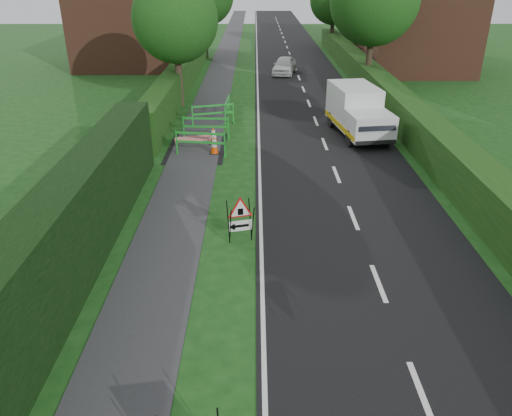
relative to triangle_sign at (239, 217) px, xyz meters
name	(u,v)px	position (x,y,z in m)	size (l,w,h in m)	color
ground	(278,309)	(0.96, -3.03, -0.81)	(120.00, 120.00, 0.00)	#144212
road_surface	(290,55)	(3.46, 31.97, -0.81)	(6.00, 90.00, 0.02)	black
footpath	(226,55)	(-2.04, 31.97, -0.81)	(2.00, 90.00, 0.02)	#2D2D30
hedge_west_near	(58,310)	(-4.04, -3.03, -0.81)	(1.10, 18.00, 2.50)	black
hedge_west_far	(183,90)	(-4.04, 18.97, -0.81)	(1.00, 24.00, 1.80)	#14380F
hedge_east	(391,116)	(7.46, 12.97, -0.81)	(1.20, 50.00, 1.50)	#14380F
house_west	(127,26)	(-9.04, 26.97, 2.09)	(7.50, 7.40, 7.88)	brown
house_east_a	(418,29)	(11.96, 24.97, 2.09)	(7.50, 7.40, 7.88)	brown
house_east_b	(385,12)	(12.96, 38.97, 2.09)	(7.50, 7.40, 7.88)	brown
tree_nw	(175,19)	(-3.64, 14.97, 3.67)	(4.40, 4.40, 6.70)	#2D2116
tree_ne	(375,0)	(7.36, 18.97, 4.36)	(5.20, 5.20, 7.79)	#2D2116
tree_fe	(334,0)	(7.36, 34.97, 3.41)	(4.20, 4.20, 6.33)	#2D2116
triangle_sign	(239,217)	(0.00, 0.00, 0.00)	(0.97, 0.97, 1.17)	black
works_van	(358,110)	(5.06, 9.88, 0.30)	(2.43, 4.81, 2.10)	silver
traffic_cone_0	(374,135)	(5.59, 8.58, -0.42)	(0.38, 0.38, 0.79)	black
traffic_cone_1	(382,127)	(6.20, 9.79, -0.42)	(0.38, 0.38, 0.79)	black
traffic_cone_2	(360,108)	(5.86, 13.07, -0.42)	(0.38, 0.38, 0.79)	black
traffic_cone_3	(214,145)	(-1.24, 7.30, -0.42)	(0.38, 0.38, 0.79)	black
traffic_cone_4	(213,136)	(-1.35, 8.48, -0.42)	(0.38, 0.38, 0.79)	black
ped_barrier_0	(200,140)	(-1.77, 7.11, -0.18)	(2.09, 0.65, 1.00)	green
ped_barrier_1	(206,125)	(-1.74, 9.28, -0.18)	(2.08, 0.45, 1.00)	green
ped_barrier_2	(213,112)	(-1.60, 11.49, -0.18)	(2.08, 0.86, 1.00)	green
ped_barrier_3	(227,106)	(-0.95, 12.45, -0.18)	(0.45, 2.07, 1.00)	green
redwhite_plank	(193,149)	(-2.17, 7.85, -0.81)	(1.50, 0.04, 0.25)	red
hatchback_car	(284,65)	(2.52, 23.90, -0.22)	(1.39, 3.47, 1.18)	white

